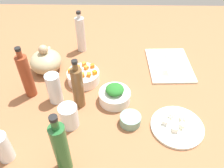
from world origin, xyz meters
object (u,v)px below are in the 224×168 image
bowl_small_side (130,120)px  bottle_2 (78,87)px  bottle_3 (26,76)px  drinking_glass_0 (3,147)px  drinking_glass_1 (69,116)px  bowl_greens (115,97)px  cutting_board (169,65)px  plate_tofu (177,127)px  drinking_glass_2 (54,88)px  bottle_0 (61,148)px  bottle_1 (81,34)px  bowl_carrots (83,77)px  teapot (46,61)px

bowl_small_side → bottle_2: 25.29cm
bottle_3 → bowl_small_side: bearing=-109.8°
bowl_small_side → drinking_glass_0: (-16.12, 44.77, 4.01)cm
bowl_small_side → bottle_2: bearing=65.1°
drinking_glass_1 → bowl_greens: bearing=-52.8°
bowl_small_side → drinking_glass_0: drinking_glass_0 is taller
drinking_glass_0 → drinking_glass_1: (15.01, -20.46, -1.00)cm
cutting_board → bowl_small_side: bowl_small_side is taller
bowl_greens → bottle_3: size_ratio=0.55×
plate_tofu → bowl_small_side: bowl_small_side is taller
bottle_3 → drinking_glass_2: (-3.67, -12.21, -3.82)cm
plate_tofu → drinking_glass_2: 53.54cm
bowl_greens → bottle_2: size_ratio=0.58×
bottle_0 → bottle_1: size_ratio=1.15×
bowl_carrots → bottle_0: bottle_0 is taller
teapot → bottle_2: size_ratio=0.75×
bottle_2 → drinking_glass_1: 12.62cm
cutting_board → drinking_glass_0: (-54.48, 66.87, 5.55)cm
teapot → bottle_1: 24.77cm
bowl_small_side → bottle_1: (52.43, 25.47, 8.22)cm
bottle_0 → bowl_carrots: bearing=-1.9°
bowl_small_side → bottle_3: bearing=70.2°
plate_tofu → drinking_glass_0: size_ratio=1.74×
bottle_1 → bottle_2: bearing=-174.9°
cutting_board → bottle_2: (-28.31, 43.78, 9.80)cm
drinking_glass_0 → plate_tofu: bearing=-77.4°
teapot → bottle_1: (18.51, -15.78, 4.70)cm
bowl_small_side → bottle_1: bottle_1 is taller
bottle_2 → teapot: bearing=39.4°
bottle_0 → bottle_1: bearing=1.8°
bottle_0 → drinking_glass_0: 22.50cm
bowl_greens → drinking_glass_1: 22.59cm
bowl_greens → drinking_glass_0: (-28.59, 38.34, 3.46)cm
bottle_1 → bowl_small_side: bearing=-154.1°
bottle_0 → teapot: bearing=18.7°
teapot → cutting_board: bearing=-86.0°
plate_tofu → bottle_1: 70.71cm
bottle_2 → drinking_glass_2: size_ratio=1.67×
teapot → bottle_0: bottle_0 is taller
bowl_carrots → bowl_greens: bearing=-130.9°
bowl_small_side → drinking_glass_2: size_ratio=0.60×
bottle_1 → drinking_glass_0: bearing=164.3°
bottle_1 → drinking_glass_2: bottle_1 is taller
bowl_carrots → drinking_glass_1: bearing=174.4°
bowl_small_side → bottle_3: (16.11, 44.70, 8.94)cm
bottle_0 → drinking_glass_0: bottle_0 is taller
plate_tofu → drinking_glass_2: size_ratio=1.47×
plate_tofu → drinking_glass_0: (-14.16, 63.43, 5.45)cm
plate_tofu → bottle_3: 66.70cm
bottle_1 → bowl_carrots: bearing=-171.9°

